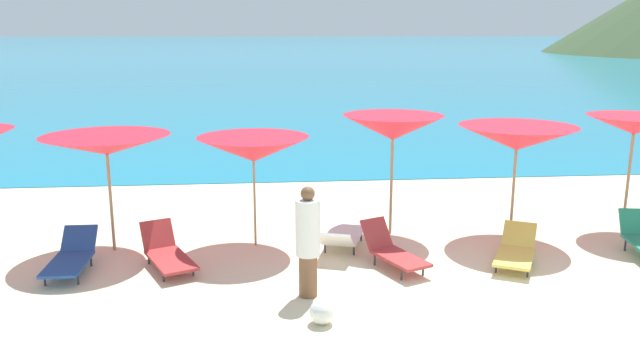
# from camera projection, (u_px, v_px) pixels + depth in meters

# --- Properties ---
(ground_plane) EXTENTS (50.00, 100.00, 0.30)m
(ground_plane) POSITION_uv_depth(u_px,v_px,m) (388.00, 175.00, 18.49)
(ground_plane) COLOR beige
(ocean_water) EXTENTS (650.00, 440.00, 0.02)m
(ocean_water) POSITION_uv_depth(u_px,v_px,m) (270.00, 42.00, 230.30)
(ocean_water) COLOR teal
(ocean_water) RESTS_ON ground_plane
(umbrella_1) EXTENTS (2.41, 2.41, 2.17)m
(umbrella_1) POSITION_uv_depth(u_px,v_px,m) (106.00, 145.00, 11.26)
(umbrella_1) COLOR #9E7F59
(umbrella_1) RESTS_ON ground_plane
(umbrella_2) EXTENTS (2.15, 2.15, 2.09)m
(umbrella_2) POSITION_uv_depth(u_px,v_px,m) (253.00, 149.00, 11.55)
(umbrella_2) COLOR #9E7F59
(umbrella_2) RESTS_ON ground_plane
(umbrella_3) EXTENTS (2.18, 2.18, 2.40)m
(umbrella_3) POSITION_uv_depth(u_px,v_px,m) (393.00, 128.00, 12.19)
(umbrella_3) COLOR #9E7F59
(umbrella_3) RESTS_ON ground_plane
(umbrella_4) EXTENTS (2.47, 2.47, 2.22)m
(umbrella_4) POSITION_uv_depth(u_px,v_px,m) (517.00, 138.00, 11.97)
(umbrella_4) COLOR #9E7F59
(umbrella_4) RESTS_ON ground_plane
(umbrella_5) EXTENTS (1.95, 1.95, 2.36)m
(umbrella_5) POSITION_uv_depth(u_px,v_px,m) (634.00, 125.00, 12.35)
(umbrella_5) COLOR #9E7F59
(umbrella_5) RESTS_ON ground_plane
(lounge_chair_0) EXTENTS (1.17, 1.66, 0.67)m
(lounge_chair_0) POSITION_uv_depth(u_px,v_px,m) (167.00, 253.00, 10.84)
(lounge_chair_0) COLOR #A53333
(lounge_chair_0) RESTS_ON ground_plane
(lounge_chair_2) EXTENTS (0.61, 1.57, 0.60)m
(lounge_chair_2) POSITION_uv_depth(u_px,v_px,m) (71.00, 256.00, 10.61)
(lounge_chair_2) COLOR #1E478C
(lounge_chair_2) RESTS_ON ground_plane
(lounge_chair_3) EXTENTS (1.06, 1.53, 0.71)m
(lounge_chair_3) POSITION_uv_depth(u_px,v_px,m) (392.00, 250.00, 10.82)
(lounge_chair_3) COLOR #A53333
(lounge_chair_3) RESTS_ON ground_plane
(lounge_chair_5) EXTENTS (1.25, 1.67, 0.56)m
(lounge_chair_5) POSITION_uv_depth(u_px,v_px,m) (516.00, 250.00, 10.99)
(lounge_chair_5) COLOR #D8BF4C
(lounge_chair_5) RESTS_ON ground_plane
(lounge_chair_6) EXTENTS (1.09, 1.72, 0.57)m
(lounge_chair_6) POSITION_uv_depth(u_px,v_px,m) (342.00, 236.00, 11.65)
(lounge_chair_6) COLOR white
(lounge_chair_6) RESTS_ON ground_plane
(beachgoer_3) EXTENTS (0.38, 0.38, 1.74)m
(beachgoer_3) POSITION_uv_depth(u_px,v_px,m) (308.00, 240.00, 9.49)
(beachgoer_3) COLOR brown
(beachgoer_3) RESTS_ON ground_plane
(beach_ball) EXTENTS (0.35, 0.35, 0.35)m
(beach_ball) POSITION_uv_depth(u_px,v_px,m) (322.00, 312.00, 8.73)
(beach_ball) COLOR white
(beach_ball) RESTS_ON ground_plane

